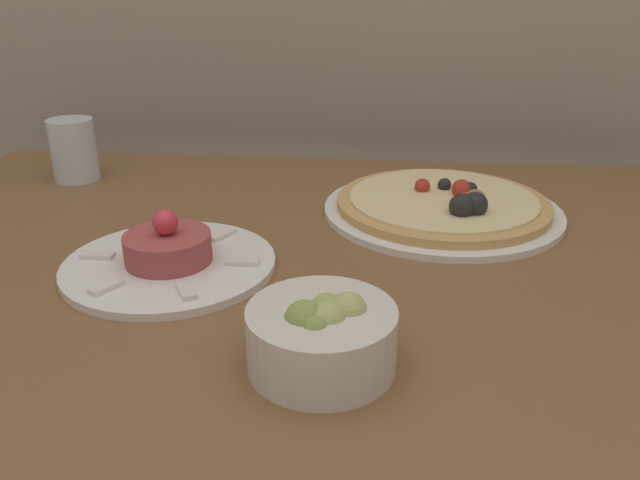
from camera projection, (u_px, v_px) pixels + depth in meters
name	position (u px, v px, depth m)	size (l,w,h in m)	color
dining_table	(306.00, 321.00, 0.84)	(1.28, 0.86, 0.79)	brown
pizza_plate	(444.00, 206.00, 0.92)	(0.35, 0.35, 0.06)	white
tartare_plate	(169.00, 257.00, 0.75)	(0.26, 0.26, 0.08)	white
small_bowl	(322.00, 335.00, 0.56)	(0.14, 0.14, 0.07)	silver
drinking_glass	(74.00, 150.00, 1.06)	(0.08, 0.08, 0.10)	silver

